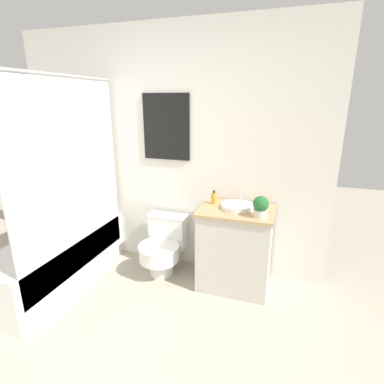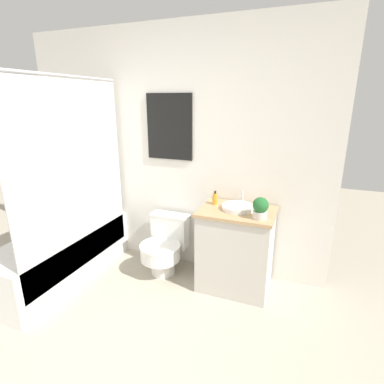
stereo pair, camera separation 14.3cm
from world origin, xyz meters
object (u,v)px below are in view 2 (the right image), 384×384
potted_plant (260,208)px  toilet (165,246)px  sink (238,207)px  soap_bottle (215,199)px

potted_plant → toilet: bearing=172.3°
sink → soap_bottle: (-0.24, 0.06, 0.04)m
sink → soap_bottle: soap_bottle is taller
toilet → soap_bottle: soap_bottle is taller
toilet → potted_plant: bearing=-7.7°
toilet → soap_bottle: (0.52, 0.08, 0.57)m
sink → soap_bottle: bearing=166.6°
toilet → potted_plant: size_ratio=3.20×
sink → potted_plant: bearing=-34.8°
toilet → sink: bearing=1.8°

